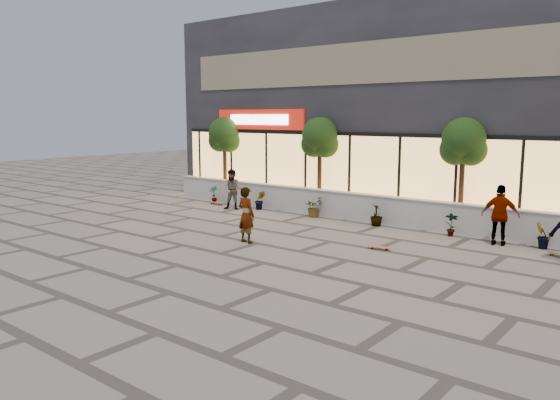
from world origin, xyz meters
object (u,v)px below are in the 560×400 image
Objects in this scene: skater_left at (233,190)px; tree_midwest at (320,140)px; skateboard_center at (379,247)px; skateboard_right_near at (559,255)px; tree_mideast at (463,145)px; skater_center at (246,215)px; skater_right_near at (500,215)px; tree_west at (224,137)px; skateboard_left at (216,203)px.

tree_midwest is at bearing 4.50° from skater_left.
skateboard_center is 1.00× the size of skateboard_right_near.
skater_center is at bearing -125.89° from tree_mideast.
skater_right_near is at bearing -40.50° from tree_mideast.
skater_right_near is at bearing -139.69° from skater_center.
skateboard_right_near is at bearing -7.38° from tree_west.
tree_mideast reaches higher than skateboard_left.
skateboard_left is at bearing -10.85° from skater_right_near.
skater_left is 2.09× the size of skateboard_left.
tree_west is 3.39m from skateboard_left.
tree_mideast is 11.08m from skateboard_left.
skater_center is at bearing -76.28° from tree_midwest.
skater_left is at bearing -159.60° from skateboard_right_near.
tree_west and tree_mideast have the same top height.
skateboard_center is (-0.77, -4.38, -2.91)m from tree_mideast.
skateboard_center is 0.89× the size of skateboard_left.
skateboard_right_near is at bearing 15.22° from skateboard_center.
skateboard_left is at bearing -161.90° from tree_midwest.
tree_west is 15.53m from skateboard_right_near.
skateboard_right_near is (9.63, -1.96, -2.91)m from tree_midwest.
tree_mideast is 9.53m from skater_left.
skateboard_center is at bearing -149.84° from skater_center.
skater_center is 1.03× the size of skater_left.
tree_mideast reaches higher than skater_center.
skateboard_left is at bearing 132.74° from skater_left.
tree_mideast is 5.38× the size of skateboard_right_near.
skater_center is 4.22m from skateboard_center.
skateboard_left is at bearing -33.50° from skater_center.
tree_west reaches higher than skater_center.
skater_left reaches higher than skateboard_left.
tree_mideast reaches higher than skateboard_right_near.
tree_west is 4.78× the size of skateboard_left.
skateboard_right_near is (15.13, -1.96, -2.91)m from tree_west.
tree_midwest reaches higher than skateboard_right_near.
skater_left is at bearing -167.50° from tree_mideast.
skater_right_near is (10.91, 0.44, 0.08)m from skater_left.
tree_midwest is 10.25m from skateboard_right_near.
skateboard_left is (-10.59, -1.50, -2.90)m from tree_mideast.
tree_midwest is 7.42m from skateboard_center.
tree_mideast reaches higher than skater_left.
skater_left is 2.36× the size of skateboard_right_near.
skateboard_center is (8.30, -2.37, -0.79)m from skater_left.
tree_west is 5.38× the size of skateboard_center.
skater_left is 8.67m from skateboard_center.
tree_west is at bearing 121.84° from skateboard_left.
skater_left is at bearing -38.34° from skater_center.
skater_left is (-4.58, 4.19, -0.03)m from skater_center.
skater_center is 9.19m from skateboard_right_near.
skateboard_center is 5.03m from skateboard_right_near.
skateboard_left is 14.23m from skateboard_right_near.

